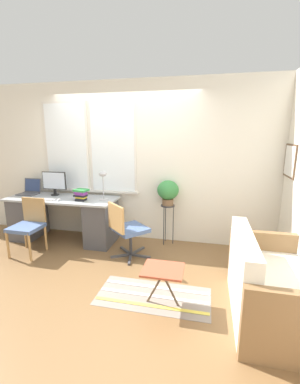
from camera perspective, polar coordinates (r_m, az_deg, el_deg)
The scene contains 16 objects.
ground_plane at distance 4.17m, azimuth -8.42°, elevation -13.44°, with size 14.00×14.00×0.00m, color brown.
wall_back_with_window at distance 4.50m, azimuth -5.90°, elevation 6.71°, with size 9.00×0.12×2.70m.
desk at distance 4.74m, azimuth -18.65°, elevation -5.42°, with size 1.89×0.69×0.77m.
laptop at distance 5.14m, azimuth -25.16°, elevation 0.27°, with size 0.33×0.30×0.27m.
monitor at distance 4.82m, azimuth -20.51°, elevation 2.06°, with size 0.45×0.14×0.42m.
keyboard at distance 4.60m, azimuth -22.20°, elevation -1.47°, with size 0.37×0.11×0.02m.
mouse at distance 4.43m, azimuth -19.56°, elevation -1.62°, with size 0.05×0.08×0.04m.
desk_lamp at distance 4.26m, azimuth -10.41°, elevation 2.80°, with size 0.15×0.15×0.47m.
book_stack at distance 4.33m, azimuth -15.10°, elevation -0.51°, with size 0.25×0.20×0.19m.
desk_chair_wooden at distance 4.42m, azimuth -25.40°, elevation -6.47°, with size 0.44×0.45×0.85m.
office_chair_swivel at distance 3.88m, azimuth -5.24°, elevation -8.08°, with size 0.65×0.65×0.85m.
couch_loveseat at distance 3.03m, azimuth 24.76°, elevation -18.86°, with size 0.76×1.34×0.86m.
plant_stand at distance 4.30m, azimuth 3.95°, elevation -4.19°, with size 0.23×0.23×0.68m.
potted_plant at distance 4.22m, azimuth 4.02°, elevation 0.23°, with size 0.35×0.35×0.41m.
floor_rug_striped at distance 3.20m, azimuth 0.77°, elevation -22.12°, with size 1.30×0.61×0.01m.
folding_stool at distance 2.88m, azimuth 2.91°, elevation -17.29°, with size 0.44×0.37×0.43m.
Camera 1 is at (1.40, -3.47, 1.84)m, focal length 24.00 mm.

